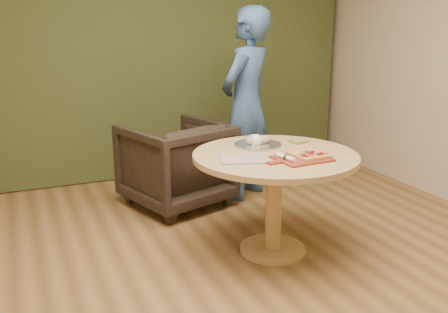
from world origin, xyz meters
name	(u,v)px	position (x,y,z in m)	size (l,w,h in m)	color
room_shell	(263,73)	(0.00, 0.00, 1.40)	(5.04, 6.04, 2.84)	olive
curtain	(133,46)	(0.00, 2.90, 1.40)	(4.80, 0.14, 2.78)	#323C1B
pedestal_table	(275,173)	(0.47, 0.69, 0.61)	(1.17, 1.17, 0.75)	tan
pizza_paddle	(301,159)	(0.55, 0.47, 0.76)	(0.46, 0.30, 0.01)	#973826
flatbread_pizza	(309,155)	(0.61, 0.47, 0.78)	(0.23, 0.23, 0.04)	#E8A15A
cutlery_roll	(286,157)	(0.43, 0.47, 0.78)	(0.07, 0.20, 0.03)	white
newspaper	(242,159)	(0.19, 0.64, 0.76)	(0.30, 0.25, 0.01)	beige
serving_tray	(258,145)	(0.46, 0.93, 0.76)	(0.36, 0.36, 0.02)	silver
bread_roll	(257,140)	(0.45, 0.93, 0.79)	(0.19, 0.09, 0.09)	#CEB47D
green_packet	(299,141)	(0.79, 0.90, 0.76)	(0.12, 0.10, 0.02)	olive
armchair	(176,160)	(0.12, 1.90, 0.43)	(0.83, 0.77, 0.85)	black
person_standing	(246,105)	(0.80, 1.86, 0.89)	(0.65, 0.43, 1.78)	#345885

